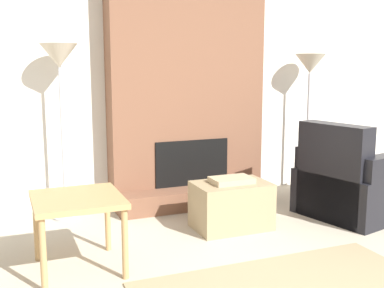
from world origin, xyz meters
name	(u,v)px	position (x,y,z in m)	size (l,w,h in m)	color
wall_back	(180,80)	(0.00, 3.23, 1.30)	(7.37, 0.06, 2.60)	silver
fireplace	(187,89)	(0.00, 3.02, 1.21)	(1.67, 0.60, 2.60)	brown
ottoman	(231,205)	(0.04, 2.04, 0.22)	(0.67, 0.44, 0.47)	#998460
armchair	(353,185)	(1.32, 1.94, 0.30)	(1.17, 1.09, 0.93)	black
side_table	(78,207)	(-1.38, 1.66, 0.47)	(0.62, 0.64, 0.54)	tan
floor_lamp_left	(59,66)	(-1.31, 2.91, 1.45)	(0.35, 0.35, 1.66)	#ADADB2
floor_lamp_right	(310,72)	(1.45, 2.91, 1.38)	(0.35, 0.35, 1.58)	#ADADB2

